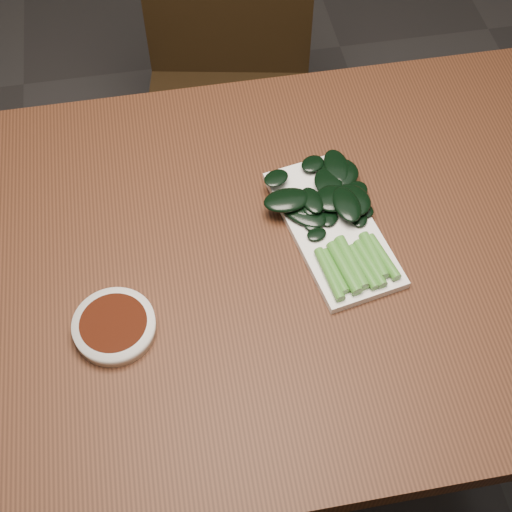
% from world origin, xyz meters
% --- Properties ---
extents(ground, '(6.00, 6.00, 0.00)m').
position_xyz_m(ground, '(0.00, 0.00, 0.00)').
color(ground, '#2F2D2D').
rests_on(ground, ground).
extents(table, '(1.40, 0.80, 0.75)m').
position_xyz_m(table, '(0.00, 0.00, 0.68)').
color(table, '#462414').
rests_on(table, ground).
extents(chair_far, '(0.47, 0.47, 0.89)m').
position_xyz_m(chair_far, '(0.07, 0.67, 0.49)').
color(chair_far, black).
rests_on(chair_far, ground).
extents(sauce_bowl, '(0.12, 0.12, 0.03)m').
position_xyz_m(sauce_bowl, '(-0.21, -0.10, 0.76)').
color(sauce_bowl, white).
rests_on(sauce_bowl, table).
extents(serving_plate, '(0.18, 0.30, 0.01)m').
position_xyz_m(serving_plate, '(0.15, 0.03, 0.76)').
color(serving_plate, white).
rests_on(serving_plate, table).
extents(gai_lan, '(0.19, 0.29, 0.03)m').
position_xyz_m(gai_lan, '(0.15, 0.04, 0.78)').
color(gai_lan, '#498B2F').
rests_on(gai_lan, serving_plate).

